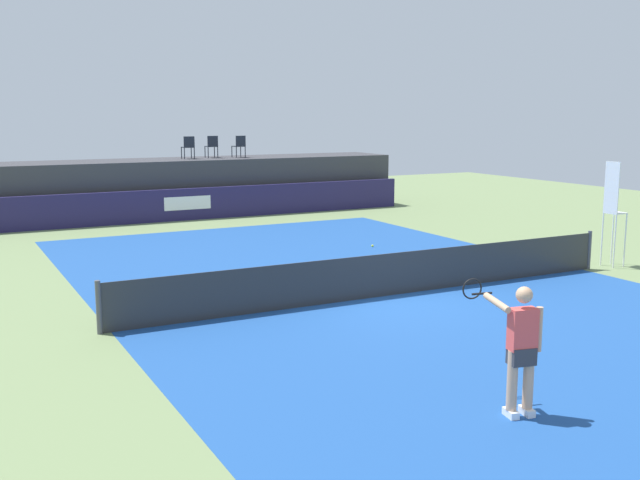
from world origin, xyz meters
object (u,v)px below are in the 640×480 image
net_post_near (99,307)px  tennis_player (520,346)px  spectator_chair_center (239,145)px  tennis_ball (372,246)px  spectator_chair_far_left (188,146)px  spectator_chair_left (212,146)px  umpire_chair (613,207)px  net_post_far (589,250)px

net_post_near → tennis_player: size_ratio=0.56×
spectator_chair_center → tennis_player: bearing=-101.9°
spectator_chair_center → tennis_ball: 10.12m
tennis_player → tennis_ball: size_ratio=26.03×
spectator_chair_far_left → spectator_chair_center: 2.13m
spectator_chair_left → umpire_chair: spectator_chair_left is taller
net_post_near → tennis_ball: net_post_near is taller
spectator_chair_far_left → spectator_chair_left: (1.07, 0.25, 0.00)m
spectator_chair_far_left → net_post_far: (5.79, -15.21, -2.19)m
spectator_chair_left → umpire_chair: (5.49, -15.46, -1.11)m
spectator_chair_center → net_post_far: 15.70m
tennis_player → tennis_ball: bearing=67.1°
spectator_chair_far_left → tennis_ball: 10.52m
spectator_chair_center → net_post_far: (3.67, -15.11, -2.19)m
spectator_chair_far_left → net_post_near: 16.72m
tennis_player → tennis_ball: tennis_player is taller
umpire_chair → spectator_chair_far_left: bearing=113.3°
net_post_near → tennis_ball: 10.60m
net_post_near → tennis_player: (4.19, -6.38, 0.46)m
spectator_chair_center → tennis_ball: spectator_chair_center is taller
spectator_chair_center → net_post_far: spectator_chair_center is taller
net_post_far → tennis_ball: 6.28m
spectator_chair_far_left → net_post_far: bearing=-69.2°
spectator_chair_far_left → tennis_player: (-2.42, -21.59, -1.73)m
spectator_chair_left → net_post_near: 17.40m
spectator_chair_far_left → umpire_chair: spectator_chair_far_left is taller
spectator_chair_left → umpire_chair: size_ratio=0.32×
spectator_chair_far_left → umpire_chair: (6.56, -15.21, -1.11)m
spectator_chair_far_left → spectator_chair_center: same height
umpire_chair → tennis_player: size_ratio=1.56×
spectator_chair_far_left → spectator_chair_center: bearing=-2.6°
net_post_far → net_post_near: bearing=180.0°
spectator_chair_left → spectator_chair_center: 1.11m
net_post_near → spectator_chair_center: bearing=60.0°
umpire_chair → tennis_player: (-8.98, -6.38, -0.63)m
spectator_chair_left → net_post_near: size_ratio=0.89×
spectator_chair_left → net_post_near: bearing=-116.4°
umpire_chair → net_post_near: bearing=180.0°
tennis_ball → tennis_player: bearing=-112.9°
tennis_player → net_post_far: bearing=37.8°
spectator_chair_far_left → tennis_ball: size_ratio=13.06×
spectator_chair_left → spectator_chair_center: (1.06, -0.35, 0.00)m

